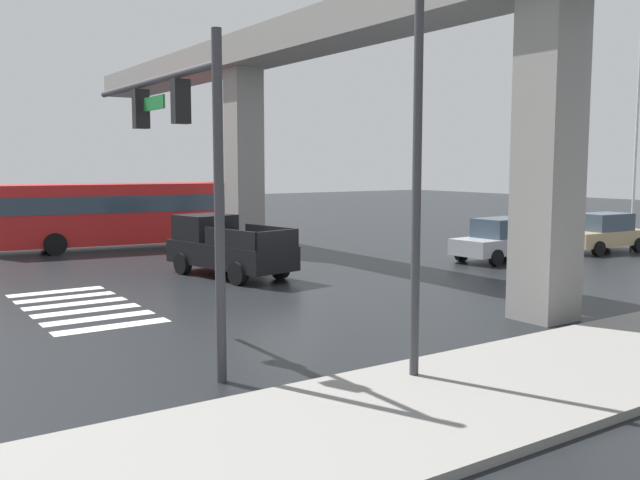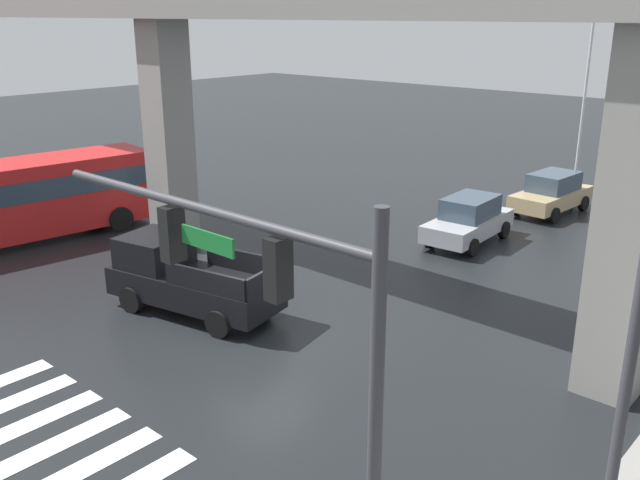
# 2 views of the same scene
# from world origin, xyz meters

# --- Properties ---
(ground_plane) EXTENTS (120.00, 120.00, 0.00)m
(ground_plane) POSITION_xyz_m (0.00, 0.00, 0.00)
(ground_plane) COLOR black
(crosswalk_stripes) EXTENTS (6.05, 2.80, 0.01)m
(crosswalk_stripes) POSITION_xyz_m (-0.00, -5.99, 0.01)
(crosswalk_stripes) COLOR silver
(crosswalk_stripes) RESTS_ON ground
(elevated_overpass) EXTENTS (48.18, 2.17, 9.21)m
(elevated_overpass) POSITION_xyz_m (0.00, 3.27, 7.79)
(elevated_overpass) COLOR gray
(elevated_overpass) RESTS_ON ground
(pickup_truck) EXTENTS (5.37, 2.83, 2.08)m
(pickup_truck) POSITION_xyz_m (-2.74, -0.29, 0.99)
(pickup_truck) COLOR black
(pickup_truck) RESTS_ON ground
(city_bus) EXTENTS (3.83, 11.03, 2.99)m
(city_bus) POSITION_xyz_m (-12.53, -0.80, 1.72)
(city_bus) COLOR red
(city_bus) RESTS_ON ground
(sedan_silver) EXTENTS (2.16, 4.40, 1.72)m
(sedan_silver) POSITION_xyz_m (0.11, 10.63, 0.85)
(sedan_silver) COLOR #A8AAAF
(sedan_silver) RESTS_ON ground
(sedan_tan) EXTENTS (2.18, 4.41, 1.72)m
(sedan_tan) POSITION_xyz_m (0.72, 16.55, 0.85)
(sedan_tan) COLOR tan
(sedan_tan) RESTS_ON ground
(traffic_signal_mast) EXTENTS (6.49, 0.32, 6.20)m
(traffic_signal_mast) POSITION_xyz_m (6.32, -5.66, 4.39)
(traffic_signal_mast) COLOR #38383D
(traffic_signal_mast) RESTS_ON ground
(street_lamp_near_corner) EXTENTS (0.44, 0.70, 7.24)m
(street_lamp_near_corner) POSITION_xyz_m (10.00, -2.83, 4.56)
(street_lamp_near_corner) COLOR #38383D
(street_lamp_near_corner) RESTS_ON ground
(flagpole) EXTENTS (1.16, 0.12, 11.16)m
(flagpole) POSITION_xyz_m (0.99, 18.48, 6.40)
(flagpole) COLOR silver
(flagpole) RESTS_ON ground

